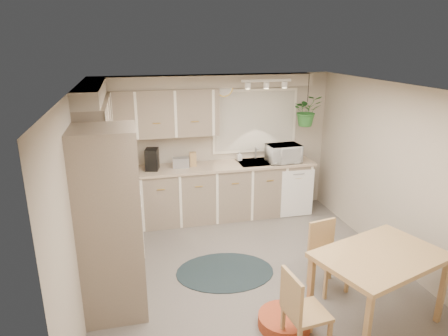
{
  "coord_description": "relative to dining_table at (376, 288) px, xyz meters",
  "views": [
    {
      "loc": [
        -1.4,
        -4.4,
        2.91
      ],
      "look_at": [
        -0.21,
        0.55,
        1.29
      ],
      "focal_mm": 32.0,
      "sensor_mm": 36.0,
      "label": 1
    }
  ],
  "objects": [
    {
      "name": "knife_block",
      "position": [
        -1.46,
        3.08,
        0.65
      ],
      "size": [
        0.11,
        0.11,
        0.23
      ],
      "primitive_type": "cube",
      "rotation": [
        0.0,
        0.0,
        -0.07
      ],
      "color": "tan",
      "rests_on": "counter_back"
    },
    {
      "name": "wall_back",
      "position": [
        -1.03,
        3.33,
        0.79
      ],
      "size": [
        4.0,
        0.04,
        2.4
      ],
      "primitive_type": "cube",
      "color": "#ADA18F",
      "rests_on": "floor"
    },
    {
      "name": "dining_table",
      "position": [
        0.0,
        0.0,
        0.0
      ],
      "size": [
        1.5,
        1.22,
        0.81
      ],
      "primitive_type": "cube",
      "rotation": [
        0.0,
        0.0,
        0.31
      ],
      "color": "tan",
      "rests_on": "floor"
    },
    {
      "name": "counter_left",
      "position": [
        -2.72,
        2.1,
        0.51
      ],
      "size": [
        0.64,
        1.89,
        0.04
      ],
      "primitive_type": "cube",
      "color": "tan",
      "rests_on": "base_cab_left"
    },
    {
      "name": "coffee_maker",
      "position": [
        -2.12,
        3.03,
        0.71
      ],
      "size": [
        0.24,
        0.28,
        0.35
      ],
      "primitive_type": "cube",
      "rotation": [
        0.0,
        0.0,
        -0.23
      ],
      "color": "black",
      "rests_on": "counter_back"
    },
    {
      "name": "range_hood",
      "position": [
        -2.73,
        1.53,
        0.99
      ],
      "size": [
        0.4,
        0.6,
        0.14
      ],
      "primitive_type": "cube",
      "color": "white",
      "rests_on": "upper_cab_left"
    },
    {
      "name": "upper_cab_left",
      "position": [
        -2.85,
        2.23,
        1.42
      ],
      "size": [
        0.35,
        2.0,
        0.75
      ],
      "primitive_type": "cube",
      "color": "gray",
      "rests_on": "wall_left"
    },
    {
      "name": "sink",
      "position": [
        -0.33,
        3.03,
        0.49
      ],
      "size": [
        0.7,
        0.48,
        0.1
      ],
      "primitive_type": "cube",
      "color": "#9A9CA2",
      "rests_on": "counter_back"
    },
    {
      "name": "cooktop",
      "position": [
        -2.71,
        1.53,
        0.54
      ],
      "size": [
        0.52,
        0.58,
        0.02
      ],
      "primitive_type": "cube",
      "color": "white",
      "rests_on": "counter_left"
    },
    {
      "name": "chair_left",
      "position": [
        -0.89,
        -0.2,
        0.02
      ],
      "size": [
        0.44,
        0.44,
        0.86
      ],
      "primitive_type": "cube",
      "rotation": [
        0.0,
        0.0,
        -1.47
      ],
      "color": "tan",
      "rests_on": "floor"
    },
    {
      "name": "ceiling",
      "position": [
        -1.03,
        1.23,
        1.99
      ],
      "size": [
        4.2,
        4.2,
        0.0
      ],
      "primitive_type": "plane",
      "color": "silver",
      "rests_on": "wall_back"
    },
    {
      "name": "oven_stack",
      "position": [
        -2.7,
        0.85,
        0.64
      ],
      "size": [
        0.65,
        0.65,
        2.1
      ],
      "primitive_type": "cube",
      "color": "gray",
      "rests_on": "floor"
    },
    {
      "name": "wall_right",
      "position": [
        0.97,
        1.23,
        0.79
      ],
      "size": [
        0.04,
        4.2,
        2.4
      ],
      "primitive_type": "cube",
      "color": "#ADA18F",
      "rests_on": "floor"
    },
    {
      "name": "braided_rug",
      "position": [
        -1.34,
        1.3,
        -0.4
      ],
      "size": [
        1.39,
        1.11,
        0.01
      ],
      "primitive_type": "ellipsoid",
      "rotation": [
        0.0,
        0.0,
        -0.12
      ],
      "color": "black",
      "rests_on": "floor"
    },
    {
      "name": "upper_cab_back",
      "position": [
        -2.03,
        3.15,
        1.42
      ],
      "size": [
        2.0,
        0.35,
        0.75
      ],
      "primitive_type": "cube",
      "color": "gray",
      "rests_on": "wall_back"
    },
    {
      "name": "window_frame",
      "position": [
        -0.33,
        3.31,
        1.19
      ],
      "size": [
        1.5,
        0.02,
        1.1
      ],
      "primitive_type": "cube",
      "color": "white",
      "rests_on": "wall_back"
    },
    {
      "name": "soffit_back",
      "position": [
        -1.23,
        3.18,
        1.89
      ],
      "size": [
        3.6,
        0.3,
        0.2
      ],
      "primitive_type": "cube",
      "color": "#ADA18F",
      "rests_on": "wall_back"
    },
    {
      "name": "microwave",
      "position": [
        0.07,
        2.93,
        0.72
      ],
      "size": [
        0.57,
        0.34,
        0.37
      ],
      "primitive_type": "imported",
      "rotation": [
        0.0,
        0.0,
        0.07
      ],
      "color": "white",
      "rests_on": "counter_back"
    },
    {
      "name": "base_cab_left",
      "position": [
        -2.73,
        2.1,
        0.04
      ],
      "size": [
        0.6,
        1.85,
        0.9
      ],
      "primitive_type": "cube",
      "color": "gray",
      "rests_on": "floor"
    },
    {
      "name": "soap_bottle",
      "position": [
        -0.64,
        3.18,
        0.57
      ],
      "size": [
        0.09,
        0.18,
        0.08
      ],
      "primitive_type": "imported",
      "rotation": [
        0.0,
        0.0,
        0.1
      ],
      "color": "white",
      "rests_on": "counter_back"
    },
    {
      "name": "toaster",
      "position": [
        -1.66,
        3.05,
        0.61
      ],
      "size": [
        0.28,
        0.17,
        0.16
      ],
      "primitive_type": "cube",
      "rotation": [
        0.0,
        0.0,
        -0.09
      ],
      "color": "#9A9CA2",
      "rests_on": "counter_back"
    },
    {
      "name": "chair_back",
      "position": [
        -0.2,
        0.66,
        0.01
      ],
      "size": [
        0.46,
        0.46,
        0.84
      ],
      "primitive_type": "cube",
      "rotation": [
        0.0,
        0.0,
        3.33
      ],
      "color": "tan",
      "rests_on": "floor"
    },
    {
      "name": "base_cab_back",
      "position": [
        -1.23,
        3.03,
        0.04
      ],
      "size": [
        3.6,
        0.6,
        0.9
      ],
      "primitive_type": "cube",
      "color": "gray",
      "rests_on": "floor"
    },
    {
      "name": "wall_left",
      "position": [
        -3.03,
        1.23,
        0.79
      ],
      "size": [
        0.04,
        4.2,
        2.4
      ],
      "primitive_type": "cube",
      "color": "#ADA18F",
      "rests_on": "floor"
    },
    {
      "name": "wall_front",
      "position": [
        -1.03,
        -0.87,
        0.79
      ],
      "size": [
        4.0,
        0.04,
        2.4
      ],
      "primitive_type": "cube",
      "color": "#ADA18F",
      "rests_on": "floor"
    },
    {
      "name": "soffit_left",
      "position": [
        -2.88,
        2.23,
        1.89
      ],
      "size": [
        0.3,
        2.0,
        0.2
      ],
      "primitive_type": "cube",
      "color": "#ADA18F",
      "rests_on": "wall_left"
    },
    {
      "name": "wall_oven_face",
      "position": [
        -2.38,
        0.85,
        0.64
      ],
      "size": [
        0.02,
        0.56,
        0.58
      ],
      "primitive_type": "cube",
      "color": "white",
      "rests_on": "oven_stack"
    },
    {
      "name": "pet_bed",
      "position": [
        -0.97,
        0.14,
        -0.34
      ],
      "size": [
        0.66,
        0.66,
        0.13
      ],
      "primitive_type": "cylinder",
      "rotation": [
        0.0,
        0.0,
        0.19
      ],
      "color": "#A54021",
      "rests_on": "floor"
    },
    {
      "name": "track_light_bar",
      "position": [
        -0.33,
        2.78,
        1.92
      ],
      "size": [
        0.8,
        0.04,
        0.04
      ],
      "primitive_type": "cube",
      "color": "white",
      "rests_on": "ceiling"
    },
    {
      "name": "hanging_plant",
      "position": [
        0.45,
        2.93,
        1.34
      ],
      "size": [
        0.52,
        0.57,
        0.4
      ],
      "primitive_type": "imported",
      "rotation": [
        0.0,
        0.0,
        -0.12
      ],
      "color": "#2A6729",
      "rests_on": "ceiling"
    },
    {
      "name": "dishwasher_front",
      "position": [
        0.27,
        2.72,
        0.02
      ],
      "size": [
        0.58,
        0.02,
        0.83
      ],
      "primitive_type": "cube",
      "color": "white",
      "rests_on": "base_cab_back"
    },
    {
      "name": "wall_clock",
      "position": [
        -0.88,
        3.3,
        1.77
      ],
      "size": [
        0.3,
        0.03,
        0.3
      ],
      "primitive_type": "cylinder",
      "rotation": [
        1.57,
        0.0,
        0.0
      ],
      "color": "gold",
      "rests_on": "wall_back"
    },
    {
      "name": "window_blinds",
      "position": [
        -0.33,
        3.3,
        1.19
      ],
      "size": [
        1.4,
        0.02,
        1.0
      ],
      "primitive_type": "cube",
      "color": "silver",
      "rests_on": "wall_back"
    },
    {
      "name": "floor",
      "position": [
        -1.03,
        1.23,
        -0.41
      ],
      "size": [
        4.2,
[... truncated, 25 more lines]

